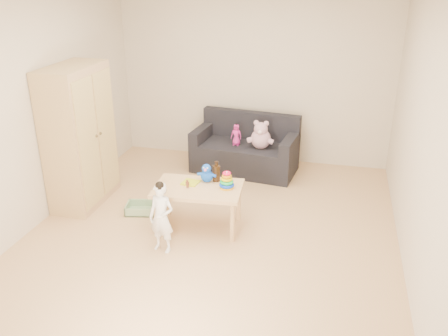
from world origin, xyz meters
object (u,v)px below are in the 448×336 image
(sofa, at_px, (245,157))
(toddler, at_px, (162,218))
(wardrobe, at_px, (79,137))
(play_table, at_px, (199,207))

(sofa, xyz_separation_m, toddler, (-0.41, -2.26, 0.17))
(sofa, height_order, toddler, toddler)
(wardrobe, xyz_separation_m, toddler, (1.34, -0.85, -0.48))
(sofa, xyz_separation_m, play_table, (-0.18, -1.72, 0.05))
(sofa, relative_size, toddler, 1.95)
(wardrobe, relative_size, play_table, 1.78)
(wardrobe, bearing_deg, play_table, -11.05)
(wardrobe, bearing_deg, toddler, -32.23)
(sofa, relative_size, play_table, 1.51)
(play_table, distance_m, toddler, 0.60)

